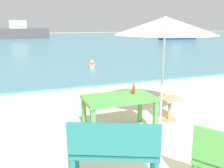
% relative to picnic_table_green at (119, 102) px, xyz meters
% --- Properties ---
extents(ground_plane, '(120.00, 120.00, 0.00)m').
position_rel_picnic_table_green_xyz_m(ground_plane, '(0.87, -1.39, -0.65)').
color(ground_plane, beige).
extents(sea_water, '(120.00, 50.00, 0.08)m').
position_rel_picnic_table_green_xyz_m(sea_water, '(0.87, 28.61, -0.61)').
color(sea_water, teal).
rests_on(sea_water, ground_plane).
extents(picnic_table_green, '(1.40, 0.80, 0.76)m').
position_rel_picnic_table_green_xyz_m(picnic_table_green, '(0.00, 0.00, 0.00)').
color(picnic_table_green, '#4C9E47').
rests_on(picnic_table_green, ground_plane).
extents(beer_bottle_amber, '(0.07, 0.07, 0.26)m').
position_rel_picnic_table_green_xyz_m(beer_bottle_amber, '(0.35, 0.08, 0.20)').
color(beer_bottle_amber, brown).
rests_on(beer_bottle_amber, picnic_table_green).
extents(patio_umbrella, '(2.10, 2.10, 2.30)m').
position_rel_picnic_table_green_xyz_m(patio_umbrella, '(1.05, 0.14, 1.47)').
color(patio_umbrella, silver).
rests_on(patio_umbrella, ground_plane).
extents(side_table_wood, '(0.44, 0.44, 0.54)m').
position_rel_picnic_table_green_xyz_m(side_table_wood, '(1.31, 0.19, -0.30)').
color(side_table_wood, tan).
rests_on(side_table_wood, ground_plane).
extents(bench_teal_center, '(1.24, 0.80, 0.95)m').
position_rel_picnic_table_green_xyz_m(bench_teal_center, '(-0.67, -1.51, -0.11)').
color(bench_teal_center, '#237275').
rests_on(bench_teal_center, ground_plane).
extents(swimmer_person, '(0.34, 0.34, 0.41)m').
position_rel_picnic_table_green_xyz_m(swimmer_person, '(1.30, 6.78, -0.41)').
color(swimmer_person, tan).
rests_on(swimmer_person, sea_water).
extents(boat_cargo_ship, '(5.20, 1.42, 1.89)m').
position_rel_picnic_table_green_xyz_m(boat_cargo_ship, '(18.18, 24.06, 0.11)').
color(boat_cargo_ship, navy).
rests_on(boat_cargo_ship, sea_water).
extents(boat_sailboat, '(7.12, 1.94, 2.59)m').
position_rel_picnic_table_green_xyz_m(boat_sailboat, '(-1.76, 33.30, 0.36)').
color(boat_sailboat, '#4C4C4C').
rests_on(boat_sailboat, sea_water).
extents(boat_barge, '(3.56, 0.97, 1.30)m').
position_rel_picnic_table_green_xyz_m(boat_barge, '(29.00, 35.55, -0.10)').
color(boat_barge, '#38383F').
rests_on(boat_barge, sea_water).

